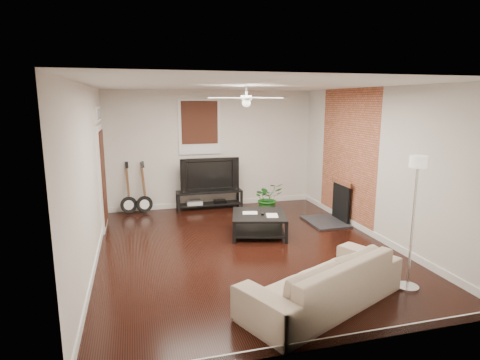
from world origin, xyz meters
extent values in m
cube|color=black|center=(0.00, 0.00, 0.00)|extent=(5.00, 6.00, 0.01)
cube|color=white|center=(0.00, 0.00, 2.80)|extent=(5.00, 6.00, 0.01)
cube|color=silver|center=(0.00, 3.00, 1.40)|extent=(5.00, 0.01, 2.80)
cube|color=silver|center=(0.00, -3.00, 1.40)|extent=(5.00, 0.01, 2.80)
cube|color=silver|center=(-2.50, 0.00, 1.40)|extent=(0.01, 6.00, 2.80)
cube|color=silver|center=(2.50, 0.00, 1.40)|extent=(0.01, 6.00, 2.80)
cube|color=#A15B34|center=(2.49, 1.00, 1.40)|extent=(0.02, 2.20, 2.80)
cube|color=black|center=(2.20, 1.00, 0.46)|extent=(0.80, 1.10, 0.92)
cube|color=#37170F|center=(-0.30, 2.97, 1.95)|extent=(1.00, 0.06, 1.30)
cube|color=white|center=(-2.46, 1.90, 1.25)|extent=(0.08, 1.00, 2.50)
cube|color=black|center=(-0.13, 2.78, 0.22)|extent=(1.56, 0.42, 0.44)
imported|color=black|center=(-0.13, 2.80, 0.84)|extent=(1.40, 0.18, 0.80)
cube|color=black|center=(0.44, 0.62, 0.21)|extent=(1.23, 1.23, 0.42)
imported|color=tan|center=(0.40, -2.14, 0.33)|extent=(2.45, 1.77, 0.67)
imported|color=#1C621C|center=(1.09, 2.00, 0.36)|extent=(0.73, 0.65, 0.72)
camera|label=1|loc=(-1.81, -6.36, 2.55)|focal=29.64mm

